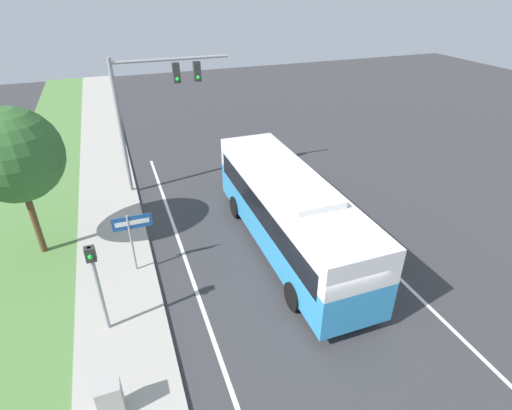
# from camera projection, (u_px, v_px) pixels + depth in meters

# --- Properties ---
(ground_plane) EXTENTS (80.00, 80.00, 0.00)m
(ground_plane) POSITION_uv_depth(u_px,v_px,m) (325.00, 320.00, 12.93)
(ground_plane) COLOR #38383A
(sidewalk) EXTENTS (2.80, 80.00, 0.12)m
(sidewalk) POSITION_uv_depth(u_px,v_px,m) (127.00, 377.00, 11.04)
(sidewalk) COLOR #ADA89E
(sidewalk) RESTS_ON ground_plane
(lane_divider_near) EXTENTS (0.14, 30.00, 0.01)m
(lane_divider_near) POSITION_uv_depth(u_px,v_px,m) (218.00, 352.00, 11.85)
(lane_divider_near) COLOR silver
(lane_divider_near) RESTS_ON ground_plane
(lane_divider_far) EXTENTS (0.14, 30.00, 0.01)m
(lane_divider_far) POSITION_uv_depth(u_px,v_px,m) (416.00, 294.00, 14.01)
(lane_divider_far) COLOR silver
(lane_divider_far) RESTS_ON ground_plane
(bus) EXTENTS (2.66, 10.13, 3.34)m
(bus) POSITION_uv_depth(u_px,v_px,m) (289.00, 210.00, 15.43)
(bus) COLOR #3393D1
(bus) RESTS_ON ground_plane
(signal_gantry) EXTENTS (5.50, 0.41, 6.63)m
(signal_gantry) POSITION_uv_depth(u_px,v_px,m) (151.00, 98.00, 18.77)
(signal_gantry) COLOR #939399
(signal_gantry) RESTS_ON ground_plane
(pedestrian_signal) EXTENTS (0.28, 0.34, 3.20)m
(pedestrian_signal) POSITION_uv_depth(u_px,v_px,m) (96.00, 277.00, 11.50)
(pedestrian_signal) COLOR #939399
(pedestrian_signal) RESTS_ON ground_plane
(street_sign) EXTENTS (1.39, 0.08, 2.46)m
(street_sign) POSITION_uv_depth(u_px,v_px,m) (132.00, 232.00, 14.21)
(street_sign) COLOR #939399
(street_sign) RESTS_ON ground_plane
(utility_cabinet) EXTENTS (0.61, 0.44, 1.03)m
(utility_cabinet) POSITION_uv_depth(u_px,v_px,m) (110.00, 399.00, 9.84)
(utility_cabinet) COLOR #A8A8A3
(utility_cabinet) RESTS_ON sidewalk
(roadside_tree) EXTENTS (3.39, 3.39, 5.83)m
(roadside_tree) POSITION_uv_depth(u_px,v_px,m) (14.00, 156.00, 13.99)
(roadside_tree) COLOR brown
(roadside_tree) RESTS_ON grass_verge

